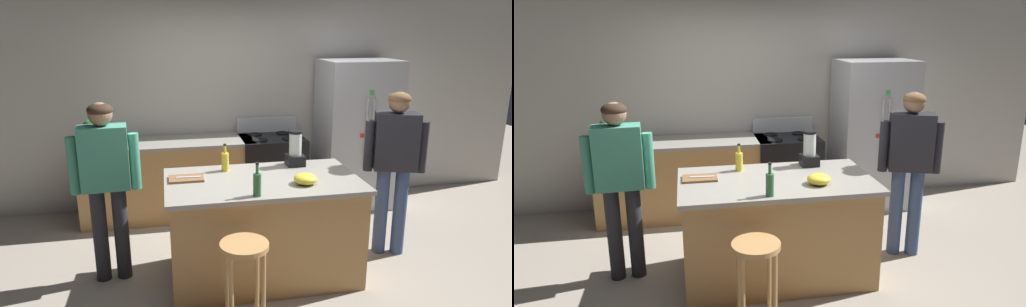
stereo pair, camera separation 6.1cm
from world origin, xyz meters
The scene contains 16 objects.
ground_plane centered at (0.00, 0.00, 0.00)m, with size 14.00×14.00×0.00m, color #9E9384.
back_wall centered at (0.00, 1.95, 1.35)m, with size 8.00×0.10×2.70m, color #BCB7AD.
kitchen_island centered at (0.00, 0.00, 0.47)m, with size 1.70×0.97×0.93m.
back_counter_run centered at (-0.80, 1.55, 0.46)m, with size 2.00×0.64×0.93m.
refrigerator centered at (1.52, 1.50, 0.92)m, with size 0.90×0.73×1.83m.
stove_range centered at (0.44, 1.52, 0.47)m, with size 0.76×0.65×1.11m.
person_by_island_left centered at (-1.34, 0.20, 0.98)m, with size 0.59×0.25×1.62m.
person_by_sink_right centered at (1.34, 0.16, 0.99)m, with size 0.59×0.33×1.63m.
bar_stool centered at (-0.30, -0.75, 0.55)m, with size 0.36×0.36×0.71m.
potted_plant centered at (-1.62, 1.55, 1.10)m, with size 0.20×0.20×0.30m.
blender_appliance centered at (0.39, 0.35, 1.07)m, with size 0.17×0.17×0.34m.
bottle_soda centered at (-0.29, 0.30, 1.02)m, with size 0.07×0.07×0.26m.
bottle_olive_oil centered at (-0.13, -0.39, 1.03)m, with size 0.07×0.07×0.28m.
mixing_bowl centered at (0.33, -0.20, 0.97)m, with size 0.20×0.20×0.09m, color yellow.
cutting_board centered at (-0.66, 0.11, 0.94)m, with size 0.30×0.20×0.02m, color brown.
chef_knife centered at (-0.64, 0.11, 0.95)m, with size 0.22×0.03×0.01m, color #B7BABF.
Camera 2 is at (-0.75, -3.72, 2.22)m, focal length 32.05 mm.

